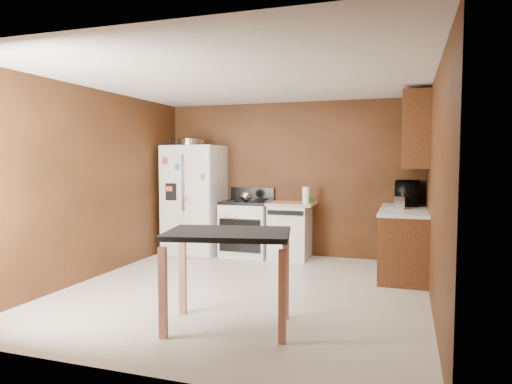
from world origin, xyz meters
The scene contains 18 objects.
floor centered at (0.00, 0.00, 0.00)m, with size 4.50×4.50×0.00m, color beige.
ceiling centered at (0.00, 0.00, 2.50)m, with size 4.50×4.50×0.00m, color white.
wall_back centered at (0.00, 2.25, 1.25)m, with size 4.20×4.20×0.00m, color #572F16.
wall_front centered at (0.00, -2.25, 1.25)m, with size 4.20×4.20×0.00m, color #572F16.
wall_left centered at (-2.10, 0.00, 1.25)m, with size 4.50×4.50×0.00m, color #572F16.
wall_right centered at (2.10, 0.00, 1.25)m, with size 4.50×4.50×0.00m, color #572F16.
roasting_pan centered at (-1.57, 1.83, 1.85)m, with size 0.43×0.43×0.11m, color silver.
pen_cup centered at (-1.92, 1.73, 1.85)m, with size 0.07×0.07×0.11m, color black.
kettle centered at (-0.61, 1.81, 0.98)m, with size 0.17×0.17×0.17m, color silver.
paper_towel centered at (0.35, 1.87, 1.02)m, with size 0.11×0.11×0.26m, color white.
green_canister centered at (0.40, 2.00, 0.94)m, with size 0.09×0.09×0.10m, color green.
toaster centered at (1.75, 1.46, 0.99)m, with size 0.14×0.23×0.17m, color silver.
microwave centered at (1.84, 2.01, 1.06)m, with size 0.59×0.40×0.33m, color black.
refrigerator centered at (-1.55, 1.86, 0.90)m, with size 0.90×0.80×1.80m.
gas_range centered at (-0.64, 1.92, 0.46)m, with size 0.76×0.68×1.10m.
dishwasher centered at (0.08, 1.95, 0.45)m, with size 0.78×0.63×0.89m.
right_cabinets centered at (1.84, 1.48, 0.91)m, with size 0.63×1.58×2.45m.
island centered at (0.27, -1.16, 0.76)m, with size 1.26×0.97×0.91m.
Camera 1 is at (1.82, -5.03, 1.56)m, focal length 32.00 mm.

